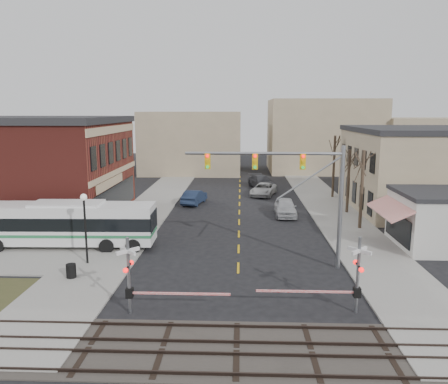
# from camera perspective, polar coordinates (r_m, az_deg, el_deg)

# --- Properties ---
(ground) EXTENTS (160.00, 160.00, 0.00)m
(ground) POSITION_cam_1_polar(r_m,az_deg,el_deg) (27.16, 1.84, -11.36)
(ground) COLOR black
(ground) RESTS_ON ground
(sidewalk_west) EXTENTS (5.00, 60.00, 0.12)m
(sidewalk_west) POSITION_cam_1_polar(r_m,az_deg,el_deg) (47.30, -9.57, -1.89)
(sidewalk_west) COLOR gray
(sidewalk_west) RESTS_ON ground
(sidewalk_east) EXTENTS (5.00, 60.00, 0.12)m
(sidewalk_east) POSITION_cam_1_polar(r_m,az_deg,el_deg) (47.24, 13.63, -2.06)
(sidewalk_east) COLOR gray
(sidewalk_east) RESTS_ON ground
(ballast_strip) EXTENTS (160.00, 5.00, 0.06)m
(ballast_strip) POSITION_cam_1_polar(r_m,az_deg,el_deg) (19.95, 1.65, -19.89)
(ballast_strip) COLOR #332D28
(ballast_strip) RESTS_ON ground
(rail_tracks) EXTENTS (160.00, 3.91, 0.14)m
(rail_tracks) POSITION_cam_1_polar(r_m,az_deg,el_deg) (19.90, 1.66, -19.67)
(rail_tracks) COLOR #2D231E
(rail_tracks) RESTS_ON ground
(tree_east_a) EXTENTS (0.28, 0.28, 6.75)m
(tree_east_a) POSITION_cam_1_polar(r_m,az_deg,el_deg) (39.18, 17.55, 0.30)
(tree_east_a) COLOR #382B21
(tree_east_a) RESTS_ON sidewalk_east
(tree_east_b) EXTENTS (0.28, 0.28, 6.30)m
(tree_east_b) POSITION_cam_1_polar(r_m,az_deg,el_deg) (45.02, 15.93, 1.38)
(tree_east_b) COLOR #382B21
(tree_east_b) RESTS_ON sidewalk_east
(tree_east_c) EXTENTS (0.28, 0.28, 7.20)m
(tree_east_c) POSITION_cam_1_polar(r_m,az_deg,el_deg) (52.73, 14.14, 3.25)
(tree_east_c) COLOR #382B21
(tree_east_c) RESTS_ON sidewalk_east
(transit_bus) EXTENTS (12.89, 3.14, 3.30)m
(transit_bus) POSITION_cam_1_polar(r_m,az_deg,el_deg) (34.67, -19.68, -3.89)
(transit_bus) COLOR silver
(transit_bus) RESTS_ON ground
(traffic_signal_mast) EXTENTS (10.05, 0.30, 8.00)m
(traffic_signal_mast) POSITION_cam_1_polar(r_m,az_deg,el_deg) (28.06, 9.63, 1.40)
(traffic_signal_mast) COLOR gray
(traffic_signal_mast) RESTS_ON ground
(rr_crossing_west) EXTENTS (5.60, 1.36, 4.00)m
(rr_crossing_west) POSITION_cam_1_polar(r_m,az_deg,el_deg) (22.66, -11.26, -10.78)
(rr_crossing_west) COLOR gray
(rr_crossing_west) RESTS_ON ground
(rr_crossing_east) EXTENTS (5.60, 1.36, 4.00)m
(rr_crossing_east) POSITION_cam_1_polar(r_m,az_deg,el_deg) (23.20, 16.05, -10.48)
(rr_crossing_east) COLOR gray
(rr_crossing_east) RESTS_ON ground
(street_lamp) EXTENTS (0.44, 0.44, 4.71)m
(street_lamp) POSITION_cam_1_polar(r_m,az_deg,el_deg) (30.04, -17.74, -2.81)
(street_lamp) COLOR black
(street_lamp) RESTS_ON sidewalk_west
(trash_bin) EXTENTS (0.60, 0.60, 0.85)m
(trash_bin) POSITION_cam_1_polar(r_m,az_deg,el_deg) (28.56, -19.33, -9.69)
(trash_bin) COLOR black
(trash_bin) RESTS_ON sidewalk_west
(car_a) EXTENTS (2.12, 5.06, 1.71)m
(car_a) POSITION_cam_1_polar(r_m,az_deg,el_deg) (43.11, 8.01, -1.98)
(car_a) COLOR #A6A7AA
(car_a) RESTS_ON ground
(car_b) EXTENTS (2.58, 4.97, 1.56)m
(car_b) POSITION_cam_1_polar(r_m,az_deg,el_deg) (48.27, -3.91, -0.65)
(car_b) COLOR #17233B
(car_b) RESTS_ON ground
(car_c) EXTENTS (3.80, 5.80, 1.48)m
(car_c) POSITION_cam_1_polar(r_m,az_deg,el_deg) (53.18, 5.17, 0.34)
(car_c) COLOR #B7B7B7
(car_c) RESTS_ON ground
(car_d) EXTENTS (3.96, 6.17, 1.66)m
(car_d) POSITION_cam_1_polar(r_m,az_deg,el_deg) (58.29, 4.93, 1.33)
(car_d) COLOR #404145
(car_d) RESTS_ON ground
(pedestrian_near) EXTENTS (0.52, 0.64, 1.53)m
(pedestrian_near) POSITION_cam_1_polar(r_m,az_deg,el_deg) (33.14, -15.08, -6.02)
(pedestrian_near) COLOR #4C433D
(pedestrian_near) RESTS_ON sidewalk_west
(pedestrian_far) EXTENTS (1.15, 1.06, 1.89)m
(pedestrian_far) POSITION_cam_1_polar(r_m,az_deg,el_deg) (34.34, -14.44, -5.10)
(pedestrian_far) COLOR #2F3B52
(pedestrian_far) RESTS_ON sidewalk_west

